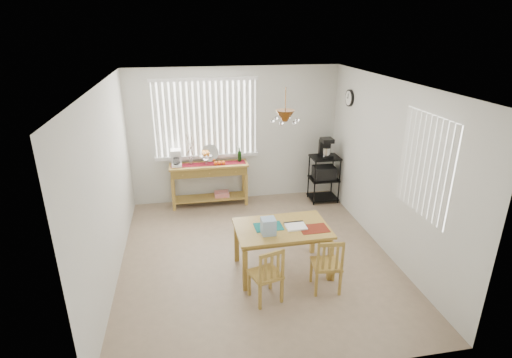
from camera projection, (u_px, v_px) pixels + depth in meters
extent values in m
cube|color=gray|center=(256.00, 257.00, 6.09)|extent=(4.00, 4.50, 0.01)
cube|color=silver|center=(235.00, 135.00, 7.73)|extent=(4.00, 0.10, 2.60)
cube|color=silver|center=(303.00, 269.00, 3.51)|extent=(4.00, 0.10, 2.60)
cube|color=silver|center=(104.00, 187.00, 5.27)|extent=(0.10, 4.50, 2.60)
cube|color=silver|center=(391.00, 168.00, 5.96)|extent=(0.10, 4.50, 2.60)
cube|color=white|center=(256.00, 79.00, 5.13)|extent=(4.00, 4.50, 0.10)
cube|color=white|center=(206.00, 119.00, 7.46)|extent=(1.90, 0.01, 1.40)
cube|color=white|center=(156.00, 121.00, 7.30)|extent=(0.07, 0.03, 1.40)
cube|color=white|center=(162.00, 121.00, 7.31)|extent=(0.07, 0.03, 1.40)
cube|color=white|center=(168.00, 121.00, 7.33)|extent=(0.07, 0.03, 1.40)
cube|color=white|center=(174.00, 120.00, 7.35)|extent=(0.07, 0.03, 1.40)
cube|color=white|center=(180.00, 120.00, 7.37)|extent=(0.07, 0.03, 1.40)
cube|color=white|center=(186.00, 120.00, 7.38)|extent=(0.07, 0.03, 1.40)
cube|color=white|center=(191.00, 120.00, 7.40)|extent=(0.07, 0.03, 1.40)
cube|color=white|center=(197.00, 119.00, 7.42)|extent=(0.07, 0.03, 1.40)
cube|color=white|center=(203.00, 119.00, 7.44)|extent=(0.07, 0.03, 1.40)
cube|color=white|center=(208.00, 119.00, 7.46)|extent=(0.07, 0.03, 1.40)
cube|color=white|center=(214.00, 119.00, 7.47)|extent=(0.07, 0.03, 1.40)
cube|color=white|center=(220.00, 119.00, 7.49)|extent=(0.07, 0.03, 1.40)
cube|color=white|center=(225.00, 118.00, 7.51)|extent=(0.07, 0.03, 1.40)
cube|color=white|center=(231.00, 118.00, 7.53)|extent=(0.07, 0.03, 1.40)
cube|color=white|center=(236.00, 118.00, 7.54)|extent=(0.07, 0.03, 1.40)
cube|color=white|center=(242.00, 118.00, 7.56)|extent=(0.07, 0.03, 1.40)
cube|color=white|center=(247.00, 117.00, 7.58)|extent=(0.07, 0.03, 1.40)
cube|color=white|center=(253.00, 117.00, 7.60)|extent=(0.07, 0.03, 1.40)
cube|color=white|center=(207.00, 156.00, 7.70)|extent=(1.98, 0.06, 0.06)
cube|color=white|center=(204.00, 79.00, 7.17)|extent=(1.98, 0.06, 0.06)
cube|color=white|center=(425.00, 166.00, 5.00)|extent=(0.01, 1.10, 1.30)
cube|color=white|center=(449.00, 180.00, 4.55)|extent=(0.03, 0.07, 1.30)
cube|color=white|center=(443.00, 177.00, 4.65)|extent=(0.03, 0.07, 1.30)
cube|color=white|center=(438.00, 174.00, 4.75)|extent=(0.03, 0.07, 1.30)
cube|color=white|center=(432.00, 171.00, 4.85)|extent=(0.03, 0.07, 1.30)
cube|color=white|center=(427.00, 168.00, 4.95)|extent=(0.03, 0.07, 1.30)
cube|color=white|center=(422.00, 165.00, 5.05)|extent=(0.03, 0.07, 1.30)
cube|color=white|center=(417.00, 162.00, 5.15)|extent=(0.03, 0.07, 1.30)
cube|color=white|center=(413.00, 159.00, 5.25)|extent=(0.03, 0.07, 1.30)
cube|color=white|center=(408.00, 157.00, 5.35)|extent=(0.03, 0.07, 1.30)
cube|color=white|center=(404.00, 154.00, 5.45)|extent=(0.03, 0.07, 1.30)
cylinder|color=black|center=(350.00, 98.00, 7.09)|extent=(0.04, 0.30, 0.30)
cylinder|color=white|center=(348.00, 98.00, 7.08)|extent=(0.01, 0.25, 0.25)
cylinder|color=brown|center=(286.00, 101.00, 4.88)|extent=(0.01, 0.01, 0.34)
cone|color=brown|center=(285.00, 116.00, 4.95)|extent=(0.24, 0.24, 0.14)
sphere|color=white|center=(297.00, 120.00, 5.00)|extent=(0.05, 0.05, 0.05)
sphere|color=white|center=(288.00, 118.00, 5.11)|extent=(0.05, 0.05, 0.05)
sphere|color=white|center=(276.00, 118.00, 5.08)|extent=(0.05, 0.05, 0.05)
sphere|color=white|center=(272.00, 121.00, 4.94)|extent=(0.05, 0.05, 0.05)
sphere|color=white|center=(281.00, 123.00, 4.83)|extent=(0.05, 0.05, 0.05)
sphere|color=white|center=(294.00, 123.00, 4.86)|extent=(0.05, 0.05, 0.05)
cube|color=#AD883A|center=(209.00, 165.00, 7.56)|extent=(1.48, 0.42, 0.04)
cube|color=olive|center=(209.00, 170.00, 7.59)|extent=(1.42, 0.38, 0.15)
cube|color=#AD883A|center=(173.00, 195.00, 7.47)|extent=(0.06, 0.06, 0.64)
cube|color=#AD883A|center=(246.00, 190.00, 7.71)|extent=(0.06, 0.06, 0.64)
cube|color=#AD883A|center=(173.00, 188.00, 7.77)|extent=(0.06, 0.06, 0.64)
cube|color=#AD883A|center=(244.00, 184.00, 8.00)|extent=(0.06, 0.06, 0.64)
cube|color=#AD883A|center=(210.00, 198.00, 7.80)|extent=(1.37, 0.36, 0.03)
cube|color=red|center=(222.00, 194.00, 7.82)|extent=(0.28, 0.20, 0.09)
cube|color=maroon|center=(209.00, 164.00, 7.55)|extent=(1.40, 0.23, 0.01)
cube|color=white|center=(177.00, 165.00, 7.44)|extent=(0.18, 0.22, 0.05)
cube|color=white|center=(176.00, 158.00, 7.47)|extent=(0.18, 0.07, 0.28)
cube|color=white|center=(176.00, 151.00, 7.33)|extent=(0.18, 0.20, 0.06)
cylinder|color=white|center=(176.00, 161.00, 7.39)|extent=(0.12, 0.12, 0.12)
cylinder|color=white|center=(206.00, 162.00, 7.51)|extent=(0.05, 0.05, 0.09)
cone|color=white|center=(206.00, 158.00, 7.48)|extent=(0.24, 0.24, 0.08)
sphere|color=#BA3E18|center=(208.00, 154.00, 7.46)|extent=(0.07, 0.07, 0.07)
sphere|color=#BA3E18|center=(204.00, 153.00, 7.48)|extent=(0.07, 0.07, 0.07)
sphere|color=#BA3E18|center=(205.00, 155.00, 7.41)|extent=(0.07, 0.07, 0.07)
sphere|color=#E6520C|center=(216.00, 163.00, 7.49)|extent=(0.07, 0.07, 0.07)
sphere|color=#E6520C|center=(220.00, 163.00, 7.50)|extent=(0.07, 0.07, 0.07)
sphere|color=#E6520C|center=(223.00, 163.00, 7.52)|extent=(0.07, 0.07, 0.07)
cylinder|color=silver|center=(210.00, 153.00, 7.65)|extent=(0.33, 0.08, 0.33)
cylinder|color=white|center=(191.00, 161.00, 7.52)|extent=(0.07, 0.07, 0.13)
cylinder|color=#4C3823|center=(190.00, 147.00, 7.42)|extent=(0.08, 0.04, 0.41)
cylinder|color=#4C3823|center=(190.00, 146.00, 7.41)|extent=(0.13, 0.06, 0.45)
cylinder|color=#4C3823|center=(190.00, 148.00, 7.42)|extent=(0.16, 0.07, 0.33)
cylinder|color=#4C3823|center=(190.00, 145.00, 7.40)|extent=(0.05, 0.03, 0.51)
cylinder|color=#4C3823|center=(190.00, 149.00, 7.43)|extent=(0.20, 0.09, 0.28)
cylinder|color=black|center=(239.00, 156.00, 7.66)|extent=(0.07, 0.07, 0.21)
cylinder|color=black|center=(239.00, 149.00, 7.60)|extent=(0.03, 0.03, 0.07)
cylinder|color=black|center=(315.00, 183.00, 7.65)|extent=(0.03, 0.03, 0.92)
cylinder|color=black|center=(339.00, 181.00, 7.73)|extent=(0.03, 0.03, 0.92)
cylinder|color=black|center=(309.00, 176.00, 8.00)|extent=(0.03, 0.03, 0.92)
cylinder|color=black|center=(332.00, 175.00, 8.09)|extent=(0.03, 0.03, 0.92)
cube|color=black|center=(325.00, 157.00, 7.70)|extent=(0.54, 0.43, 0.03)
cube|color=black|center=(324.00, 179.00, 7.87)|extent=(0.54, 0.43, 0.03)
cube|color=black|center=(322.00, 197.00, 8.01)|extent=(0.54, 0.43, 0.03)
cube|color=black|center=(324.00, 172.00, 7.82)|extent=(0.41, 0.32, 0.24)
cube|color=black|center=(326.00, 156.00, 7.67)|extent=(0.22, 0.26, 0.05)
cube|color=black|center=(325.00, 148.00, 7.70)|extent=(0.22, 0.09, 0.32)
cube|color=black|center=(327.00, 140.00, 7.55)|extent=(0.22, 0.24, 0.08)
cylinder|color=silver|center=(326.00, 151.00, 7.62)|extent=(0.14, 0.14, 0.14)
cube|color=#AD883A|center=(282.00, 228.00, 5.52)|extent=(1.31, 0.85, 0.04)
cube|color=olive|center=(282.00, 231.00, 5.54)|extent=(1.21, 0.76, 0.06)
cube|color=#AD883A|center=(245.00, 271.00, 5.22)|extent=(0.07, 0.07, 0.60)
cube|color=#AD883A|center=(330.00, 261.00, 5.44)|extent=(0.07, 0.07, 0.60)
cube|color=#AD883A|center=(237.00, 243.00, 5.88)|extent=(0.07, 0.07, 0.60)
cube|color=#AD883A|center=(313.00, 235.00, 6.10)|extent=(0.07, 0.07, 0.60)
cube|color=#126764|center=(268.00, 227.00, 5.52)|extent=(0.39, 0.28, 0.01)
cube|color=maroon|center=(314.00, 229.00, 5.47)|extent=(0.39, 0.28, 0.01)
cube|color=white|center=(296.00, 227.00, 5.50)|extent=(0.28, 0.23, 0.02)
cube|color=black|center=(293.00, 222.00, 5.61)|extent=(0.28, 0.03, 0.03)
cube|color=#8FAFD0|center=(268.00, 226.00, 5.31)|extent=(0.19, 0.19, 0.22)
cube|color=#AD883A|center=(265.00, 274.00, 5.03)|extent=(0.45, 0.45, 0.03)
cube|color=#AD883A|center=(270.00, 277.00, 5.29)|extent=(0.04, 0.04, 0.35)
cube|color=#AD883A|center=(249.00, 284.00, 5.16)|extent=(0.04, 0.04, 0.35)
cube|color=#AD883A|center=(282.00, 290.00, 5.03)|extent=(0.04, 0.04, 0.35)
cube|color=#AD883A|center=(260.00, 297.00, 4.91)|extent=(0.04, 0.04, 0.35)
cube|color=#AD883A|center=(283.00, 263.00, 4.88)|extent=(0.04, 0.04, 0.40)
cube|color=#AD883A|center=(260.00, 270.00, 4.75)|extent=(0.04, 0.04, 0.40)
cube|color=#AD883A|center=(272.00, 254.00, 4.75)|extent=(0.32, 0.11, 0.05)
cube|color=#AD883A|center=(278.00, 266.00, 4.86)|extent=(0.04, 0.03, 0.32)
cube|color=#AD883A|center=(272.00, 268.00, 4.82)|extent=(0.04, 0.03, 0.32)
cube|color=#AD883A|center=(265.00, 270.00, 4.78)|extent=(0.04, 0.03, 0.32)
cube|color=#AD883A|center=(326.00, 264.00, 5.23)|extent=(0.40, 0.40, 0.03)
cube|color=#AD883A|center=(334.00, 269.00, 5.46)|extent=(0.04, 0.04, 0.36)
cube|color=#AD883A|center=(311.00, 270.00, 5.43)|extent=(0.04, 0.04, 0.36)
cube|color=#AD883A|center=(340.00, 283.00, 5.17)|extent=(0.04, 0.04, 0.36)
cube|color=#AD883A|center=(316.00, 284.00, 5.14)|extent=(0.04, 0.04, 0.36)
cube|color=#AD883A|center=(343.00, 256.00, 5.01)|extent=(0.03, 0.03, 0.40)
cube|color=#AD883A|center=(318.00, 257.00, 4.98)|extent=(0.03, 0.03, 0.40)
cube|color=#AD883A|center=(331.00, 245.00, 4.93)|extent=(0.33, 0.06, 0.05)
cube|color=#AD883A|center=(337.00, 258.00, 5.01)|extent=(0.04, 0.02, 0.32)
cube|color=#AD883A|center=(330.00, 258.00, 5.00)|extent=(0.04, 0.02, 0.32)
cube|color=#AD883A|center=(323.00, 258.00, 5.00)|extent=(0.04, 0.02, 0.32)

